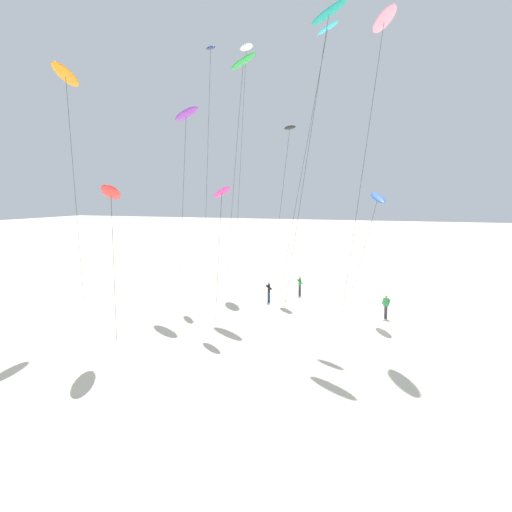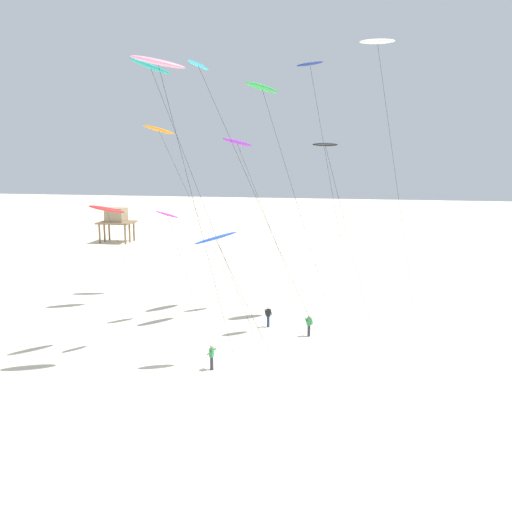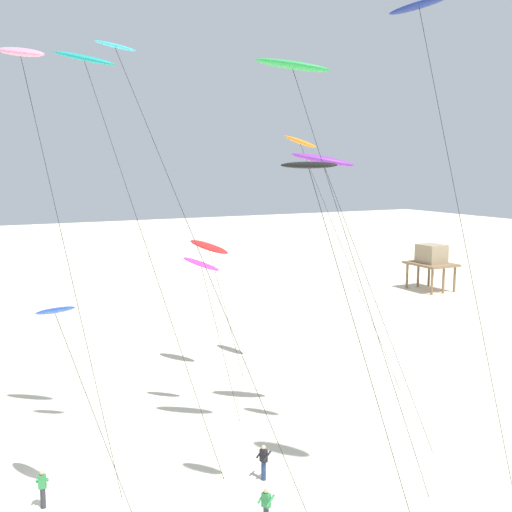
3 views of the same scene
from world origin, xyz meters
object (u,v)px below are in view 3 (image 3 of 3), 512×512
at_px(kite_orange, 301,143).
at_px(kite_flyer_nearest, 266,507).
at_px(kite_teal, 85,62).
at_px(kite_navy, 421,13).
at_px(stilt_house, 431,258).
at_px(kite_magenta, 201,266).
at_px(kite_green, 293,68).
at_px(kite_pink, 21,54).
at_px(kite_cyan, 122,63).
at_px(kite_purple, 323,161).
at_px(kite_red, 209,247).
at_px(kite_blue, 55,312).
at_px(kite_black, 310,170).
at_px(kite_flyer_middle, 42,488).
at_px(kite_flyer_furthest, 264,461).

distance_m(kite_orange, kite_flyer_nearest, 23.67).
relative_size(kite_teal, kite_navy, 0.93).
xyz_separation_m(kite_navy, stilt_house, (-32.03, 31.04, -16.69)).
xyz_separation_m(kite_magenta, kite_teal, (1.44, -6.25, 10.29)).
xyz_separation_m(kite_magenta, kite_flyer_nearest, (11.61, -2.08, -7.75)).
relative_size(kite_magenta, kite_green, 0.49).
height_order(kite_pink, stilt_house, kite_pink).
bearing_deg(kite_cyan, kite_teal, -165.35).
xyz_separation_m(kite_teal, kite_pink, (1.58, -3.01, -0.13)).
bearing_deg(kite_purple, kite_orange, 156.28).
bearing_deg(kite_red, kite_teal, -49.31).
bearing_deg(stilt_house, kite_cyan, -58.31).
xyz_separation_m(kite_blue, kite_pink, (-3.27, -0.38, 10.46)).
relative_size(kite_teal, kite_purple, 1.31).
height_order(kite_red, stilt_house, kite_red).
height_order(kite_green, kite_black, kite_green).
bearing_deg(kite_teal, kite_purple, 73.67).
bearing_deg(kite_red, kite_flyer_nearest, -16.29).
xyz_separation_m(kite_teal, kite_flyer_middle, (4.66, -3.45, -18.04)).
relative_size(kite_blue, kite_flyer_nearest, 5.33).
xyz_separation_m(kite_green, kite_blue, (-1.14, -10.32, -10.06)).
xyz_separation_m(kite_orange, kite_flyer_furthest, (11.83, -8.93, -14.71)).
height_order(kite_orange, kite_blue, kite_orange).
relative_size(kite_cyan, kite_pink, 1.01).
height_order(kite_red, kite_purple, kite_purple).
distance_m(kite_teal, kite_flyer_nearest, 21.13).
distance_m(kite_navy, kite_blue, 19.42).
relative_size(kite_pink, kite_flyer_nearest, 11.63).
height_order(kite_navy, kite_orange, kite_navy).
bearing_deg(kite_black, kite_teal, -153.73).
height_order(kite_blue, stilt_house, kite_blue).
height_order(kite_red, kite_orange, kite_orange).
bearing_deg(kite_orange, kite_pink, -69.59).
bearing_deg(kite_flyer_middle, kite_teal, 143.54).
xyz_separation_m(kite_blue, kite_flyer_furthest, (1.94, 8.47, -7.45)).
relative_size(kite_green, kite_flyer_furthest, 11.37).
relative_size(kite_green, kite_orange, 1.16).
bearing_deg(kite_red, kite_orange, 58.77).
distance_m(kite_blue, kite_flyer_nearest, 11.41).
distance_m(kite_teal, kite_pink, 3.40).
distance_m(kite_magenta, kite_purple, 8.89).
xyz_separation_m(kite_cyan, kite_green, (2.76, 6.85, -0.11)).
bearing_deg(kite_pink, kite_navy, 62.66).
distance_m(kite_black, stilt_house, 51.50).
bearing_deg(stilt_house, kite_black, -47.94).
height_order(kite_black, kite_navy, kite_navy).
height_order(kite_cyan, kite_pink, kite_cyan).
distance_m(kite_magenta, kite_red, 7.52).
bearing_deg(kite_flyer_middle, kite_navy, 73.24).
relative_size(kite_navy, kite_flyer_nearest, 12.68).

